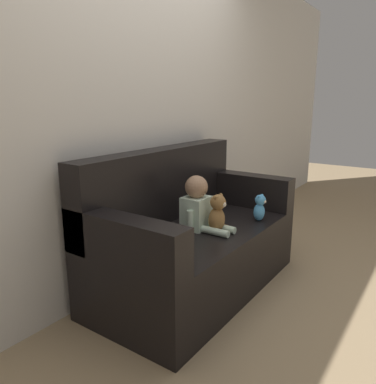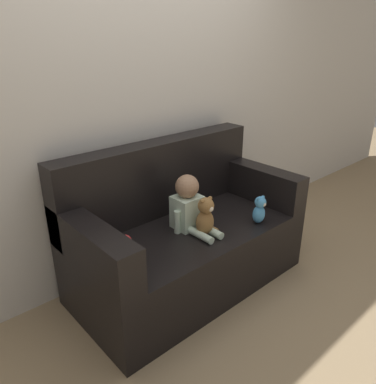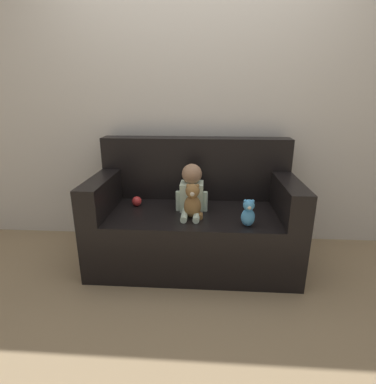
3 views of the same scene
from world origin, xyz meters
The scene contains 7 objects.
ground_plane centered at (0.00, 0.00, 0.00)m, with size 12.00×12.00×0.00m, color #9E8460.
wall_back centered at (0.00, 0.49, 1.30)m, with size 8.00×0.05×2.60m.
couch centered at (0.00, 0.06, 0.35)m, with size 1.61×0.81×0.99m.
person_baby centered at (-0.01, -0.01, 0.62)m, with size 0.25×0.37×0.37m.
teddy_bear_brown centered at (0.00, -0.16, 0.58)m, with size 0.16×0.12×0.26m.
plush_toy_side centered at (0.39, -0.29, 0.56)m, with size 0.10×0.09×0.20m.
toy_ball centered at (-0.47, 0.06, 0.50)m, with size 0.08×0.08×0.08m.
Camera 1 is at (-2.08, -1.37, 1.33)m, focal length 35.00 mm.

